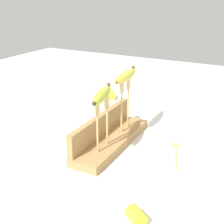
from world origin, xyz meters
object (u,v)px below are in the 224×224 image
at_px(fork_stand_left, 102,120).
at_px(banana_chunk_near, 136,216).
at_px(banana_raised_right, 125,76).
at_px(banana_chunk_far, 111,95).
at_px(banana_raised_left, 102,95).
at_px(fork_stand_right, 125,101).
at_px(fork_fallen_near, 176,151).

xyz_separation_m(fork_stand_left, banana_chunk_near, (-0.24, -0.23, -0.12)).
bearing_deg(banana_raised_right, banana_chunk_near, -150.80).
bearing_deg(banana_chunk_far, banana_raised_right, -145.42).
xyz_separation_m(banana_raised_left, banana_raised_right, (0.17, 0.00, 0.02)).
height_order(fork_stand_right, banana_raised_right, banana_raised_right).
relative_size(fork_stand_right, banana_raised_right, 1.00).
height_order(fork_stand_right, banana_raised_left, banana_raised_left).
height_order(fork_stand_right, banana_chunk_far, fork_stand_right).
distance_m(banana_raised_left, banana_raised_right, 0.17).
height_order(banana_raised_left, banana_chunk_near, banana_raised_left).
distance_m(banana_raised_left, fork_fallen_near, 0.34).
bearing_deg(fork_fallen_near, banana_raised_right, 82.13).
relative_size(fork_stand_right, banana_chunk_far, 2.91).
relative_size(fork_stand_right, banana_chunk_near, 3.13).
relative_size(banana_raised_left, banana_raised_right, 0.89).
relative_size(fork_stand_left, banana_raised_left, 0.99).
bearing_deg(banana_chunk_near, fork_fallen_near, 2.31).
height_order(fork_stand_left, fork_stand_right, fork_stand_right).
bearing_deg(banana_raised_left, banana_chunk_far, 25.22).
xyz_separation_m(fork_stand_right, banana_chunk_near, (-0.42, -0.23, -0.13)).
bearing_deg(banana_chunk_near, fork_stand_right, 29.20).
distance_m(fork_stand_right, banana_raised_right, 0.10).
height_order(fork_stand_left, banana_raised_left, banana_raised_left).
bearing_deg(fork_fallen_near, banana_chunk_far, 49.71).
bearing_deg(banana_chunk_near, banana_raised_right, 29.20).
distance_m(fork_stand_left, fork_fallen_near, 0.29).
height_order(banana_raised_left, banana_chunk_far, banana_raised_left).
distance_m(fork_fallen_near, banana_chunk_far, 0.62).
relative_size(fork_stand_left, fork_fallen_near, 0.93).
xyz_separation_m(fork_stand_right, fork_fallen_near, (-0.03, -0.22, -0.14)).
xyz_separation_m(banana_raised_right, banana_chunk_far, (0.37, 0.26, -0.22)).
bearing_deg(fork_stand_right, fork_fallen_near, -97.89).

